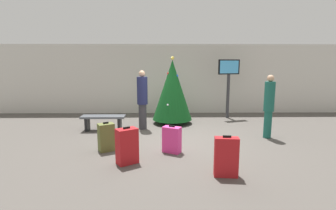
{
  "coord_description": "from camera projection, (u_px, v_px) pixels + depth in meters",
  "views": [
    {
      "loc": [
        -0.39,
        -7.12,
        2.17
      ],
      "look_at": [
        -0.26,
        0.46,
        0.9
      ],
      "focal_mm": 27.6,
      "sensor_mm": 36.0,
      "label": 1
    }
  ],
  "objects": [
    {
      "name": "ground_plane",
      "position": [
        177.0,
        139.0,
        7.39
      ],
      "size": [
        16.0,
        16.0,
        0.0
      ],
      "primitive_type": "plane",
      "color": "#514C47"
    },
    {
      "name": "back_wall",
      "position": [
        173.0,
        79.0,
        10.97
      ],
      "size": [
        16.0,
        0.2,
        2.89
      ],
      "primitive_type": "cube",
      "color": "beige",
      "rests_on": "ground_plane"
    },
    {
      "name": "holiday_tree",
      "position": [
        172.0,
        90.0,
        9.04
      ],
      "size": [
        1.39,
        1.39,
        2.36
      ],
      "color": "#4C3319",
      "rests_on": "ground_plane"
    },
    {
      "name": "flight_info_kiosk",
      "position": [
        229.0,
        78.0,
        9.9
      ],
      "size": [
        0.86,
        0.32,
        2.26
      ],
      "color": "#333338",
      "rests_on": "ground_plane"
    },
    {
      "name": "waiting_bench",
      "position": [
        103.0,
        120.0,
        8.22
      ],
      "size": [
        1.37,
        0.44,
        0.48
      ],
      "color": "#4C5159",
      "rests_on": "ground_plane"
    },
    {
      "name": "traveller_0",
      "position": [
        269.0,
        105.0,
        7.33
      ],
      "size": [
        0.39,
        0.39,
        1.81
      ],
      "color": "#19594C",
      "rests_on": "ground_plane"
    },
    {
      "name": "traveller_1",
      "position": [
        142.0,
        98.0,
        8.3
      ],
      "size": [
        0.41,
        0.41,
        1.9
      ],
      "color": "#333338",
      "rests_on": "ground_plane"
    },
    {
      "name": "suitcase_0",
      "position": [
        106.0,
        137.0,
        6.33
      ],
      "size": [
        0.46,
        0.41,
        0.73
      ],
      "color": "#59602D",
      "rests_on": "ground_plane"
    },
    {
      "name": "suitcase_1",
      "position": [
        127.0,
        146.0,
        5.53
      ],
      "size": [
        0.51,
        0.46,
        0.81
      ],
      "color": "#B2191E",
      "rests_on": "ground_plane"
    },
    {
      "name": "suitcase_2",
      "position": [
        226.0,
        157.0,
        4.9
      ],
      "size": [
        0.47,
        0.24,
        0.81
      ],
      "color": "#B2191E",
      "rests_on": "ground_plane"
    },
    {
      "name": "suitcase_3",
      "position": [
        172.0,
        140.0,
        6.22
      ],
      "size": [
        0.48,
        0.4,
        0.67
      ],
      "color": "#E5388C",
      "rests_on": "ground_plane"
    }
  ]
}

